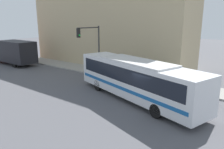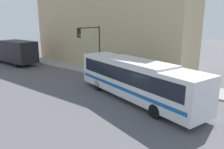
# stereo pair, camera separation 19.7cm
# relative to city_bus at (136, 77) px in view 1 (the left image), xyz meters

# --- Properties ---
(ground_plane) EXTENTS (120.00, 120.00, 0.00)m
(ground_plane) POSITION_rel_city_bus_xyz_m (-0.78, -1.86, -1.75)
(ground_plane) COLOR #515156
(sidewalk) EXTENTS (3.00, 70.00, 0.13)m
(sidewalk) POSITION_rel_city_bus_xyz_m (5.22, 18.14, -1.68)
(sidewalk) COLOR gray
(sidewalk) RESTS_ON ground_plane
(building_facade) EXTENTS (6.00, 22.56, 11.06)m
(building_facade) POSITION_rel_city_bus_xyz_m (9.72, 10.42, 3.78)
(building_facade) COLOR tan
(building_facade) RESTS_ON ground_plane
(city_bus) EXTENTS (5.70, 11.73, 3.04)m
(city_bus) POSITION_rel_city_bus_xyz_m (0.00, 0.00, 0.00)
(city_bus) COLOR silver
(city_bus) RESTS_ON ground_plane
(delivery_truck) EXTENTS (2.50, 7.98, 3.20)m
(delivery_truck) POSITION_rel_city_bus_xyz_m (1.60, 20.19, -0.02)
(delivery_truck) COLOR black
(delivery_truck) RESTS_ON ground_plane
(fire_hydrant) EXTENTS (0.21, 0.29, 0.66)m
(fire_hydrant) POSITION_rel_city_bus_xyz_m (4.32, 2.52, -1.29)
(fire_hydrant) COLOR #999999
(fire_hydrant) RESTS_ON sidewalk
(traffic_light_pole) EXTENTS (3.28, 0.35, 5.16)m
(traffic_light_pole) POSITION_rel_city_bus_xyz_m (3.33, 7.44, 1.93)
(traffic_light_pole) COLOR #2D2D2D
(traffic_light_pole) RESTS_ON sidewalk
(parking_meter) EXTENTS (0.14, 0.14, 1.41)m
(parking_meter) POSITION_rel_city_bus_xyz_m (4.32, 7.58, -0.67)
(parking_meter) COLOR #2D2D2D
(parking_meter) RESTS_ON sidewalk
(pedestrian_near_corner) EXTENTS (0.34, 0.34, 1.65)m
(pedestrian_near_corner) POSITION_rel_city_bus_xyz_m (5.35, 3.53, -0.79)
(pedestrian_near_corner) COLOR slate
(pedestrian_near_corner) RESTS_ON sidewalk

